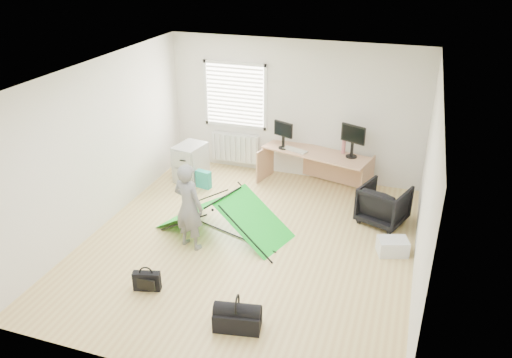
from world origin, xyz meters
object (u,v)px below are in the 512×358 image
(monitor_left, at_px, (283,139))
(laptop_bag, at_px, (147,281))
(filing_cabinet, at_px, (191,162))
(kite, at_px, (224,215))
(office_chair, at_px, (384,204))
(thermos, at_px, (344,147))
(monitor_right, at_px, (352,145))
(person, at_px, (189,207))
(storage_crate, at_px, (393,246))
(desk, at_px, (315,169))
(duffel_bag, at_px, (237,319))

(monitor_left, xyz_separation_m, laptop_bag, (-0.83, -3.87, -0.75))
(filing_cabinet, distance_m, kite, 2.13)
(office_chair, xyz_separation_m, laptop_bag, (-2.86, -2.86, -0.20))
(monitor_left, xyz_separation_m, thermos, (1.14, 0.12, -0.07))
(office_chair, bearing_deg, monitor_right, -33.69)
(monitor_left, distance_m, person, 2.80)
(monitor_left, distance_m, laptop_bag, 4.03)
(storage_crate, height_order, laptop_bag, laptop_bag)
(monitor_right, distance_m, thermos, 0.23)
(laptop_bag, bearing_deg, desk, 54.30)
(monitor_left, bearing_deg, laptop_bag, -79.01)
(thermos, bearing_deg, kite, -123.88)
(thermos, distance_m, laptop_bag, 4.49)
(monitor_left, bearing_deg, duffel_bag, -58.76)
(filing_cabinet, bearing_deg, storage_crate, -9.65)
(thermos, distance_m, office_chair, 1.51)
(monitor_right, xyz_separation_m, laptop_bag, (-2.14, -3.86, -0.78))
(monitor_left, xyz_separation_m, office_chair, (2.03, -1.00, -0.56))
(thermos, height_order, storage_crate, thermos)
(monitor_right, xyz_separation_m, storage_crate, (0.96, -1.91, -0.80))
(monitor_left, xyz_separation_m, duffel_bag, (0.59, -4.18, -0.77))
(laptop_bag, bearing_deg, office_chair, 30.08)
(laptop_bag, bearing_deg, monitor_right, 45.98)
(monitor_left, bearing_deg, filing_cabinet, -140.71)
(storage_crate, relative_size, laptop_bag, 1.19)
(thermos, relative_size, laptop_bag, 0.72)
(filing_cabinet, distance_m, monitor_left, 1.88)
(monitor_right, height_order, office_chair, monitor_right)
(filing_cabinet, distance_m, thermos, 2.98)
(filing_cabinet, xyz_separation_m, monitor_left, (1.74, 0.50, 0.53))
(office_chair, bearing_deg, duffel_bag, 86.12)
(monitor_left, height_order, laptop_bag, monitor_left)
(desk, xyz_separation_m, thermos, (0.50, 0.10, 0.48))
(thermos, height_order, laptop_bag, thermos)
(thermos, bearing_deg, duffel_bag, -97.20)
(thermos, relative_size, storage_crate, 0.60)
(kite, distance_m, laptop_bag, 1.78)
(office_chair, bearing_deg, thermos, -31.04)
(duffel_bag, bearing_deg, storage_crate, 43.32)
(monitor_left, relative_size, person, 0.30)
(monitor_right, bearing_deg, person, -104.37)
(office_chair, relative_size, person, 0.53)
(thermos, bearing_deg, office_chair, -51.44)
(monitor_right, xyz_separation_m, person, (-2.04, -2.69, -0.22))
(desk, xyz_separation_m, person, (-1.36, -2.71, 0.35))
(desk, height_order, duffel_bag, desk)
(desk, relative_size, thermos, 7.63)
(desk, bearing_deg, person, -102.38)
(monitor_left, relative_size, duffel_bag, 0.72)
(person, bearing_deg, storage_crate, -150.60)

